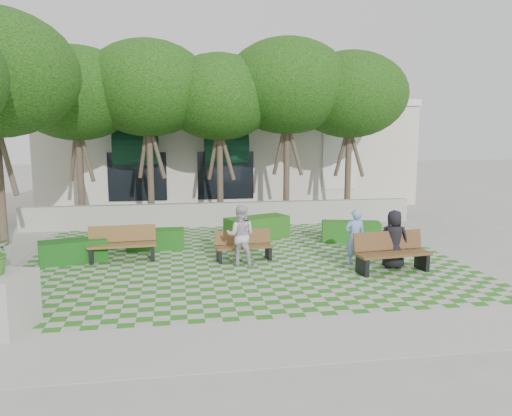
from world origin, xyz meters
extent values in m
plane|color=gray|center=(0.00, 0.00, 0.00)|extent=(90.00, 90.00, 0.00)
plane|color=#2B721E|center=(0.00, 1.00, 0.01)|extent=(12.00, 12.00, 0.00)
cube|color=#9E9B93|center=(0.00, -4.70, 0.01)|extent=(16.00, 2.00, 0.01)
cube|color=#9E9B93|center=(0.00, 6.20, 0.45)|extent=(15.00, 0.36, 0.90)
cube|color=#53361C|center=(3.71, -0.97, 0.49)|extent=(2.03, 0.84, 0.07)
cube|color=#53361C|center=(3.67, -0.68, 0.79)|extent=(1.98, 0.37, 0.50)
cube|color=black|center=(2.83, -1.07, 0.24)|extent=(0.17, 0.56, 0.48)
cube|color=black|center=(4.58, -0.86, 0.24)|extent=(0.17, 0.56, 0.48)
cube|color=brown|center=(0.05, 0.83, 0.40)|extent=(1.65, 0.62, 0.05)
cube|color=brown|center=(0.03, 1.06, 0.65)|extent=(1.62, 0.25, 0.41)
cube|color=black|center=(-0.67, 0.77, 0.20)|extent=(0.13, 0.46, 0.40)
cube|color=black|center=(0.76, 0.89, 0.20)|extent=(0.13, 0.46, 0.40)
cube|color=brown|center=(-3.35, 1.33, 0.47)|extent=(1.90, 0.68, 0.06)
cube|color=brown|center=(-3.37, 1.60, 0.75)|extent=(1.87, 0.24, 0.47)
cube|color=black|center=(-4.18, 1.28, 0.23)|extent=(0.13, 0.52, 0.46)
cube|color=black|center=(-2.52, 1.38, 0.23)|extent=(0.13, 0.52, 0.46)
cube|color=#1A5216|center=(3.90, 2.71, 0.33)|extent=(2.03, 1.21, 0.66)
cube|color=#1E5215|center=(0.89, 3.65, 0.38)|extent=(2.32, 1.63, 0.75)
cube|color=#174F15|center=(-2.48, 2.67, 0.31)|extent=(1.77, 0.73, 0.62)
cube|color=#134814|center=(-4.71, 1.44, 0.31)|extent=(1.92, 1.17, 0.63)
imported|color=#7898DB|center=(3.00, -0.07, 0.77)|extent=(0.59, 0.42, 1.55)
imported|color=black|center=(3.89, -0.59, 0.79)|extent=(0.88, 0.69, 1.58)
imported|color=silver|center=(-0.11, 0.41, 0.83)|extent=(0.94, 0.81, 1.66)
cylinder|color=#47382B|center=(-5.50, 7.60, 1.82)|extent=(0.26, 0.26, 3.64)
ellipsoid|color=#1E4C11|center=(-5.50, 7.60, 5.07)|extent=(4.80, 4.80, 3.60)
cylinder|color=#47382B|center=(-2.80, 7.60, 1.90)|extent=(0.26, 0.26, 3.81)
ellipsoid|color=#1E4C11|center=(-2.80, 7.60, 5.30)|extent=(5.00, 5.00, 3.75)
cylinder|color=#47382B|center=(0.00, 7.60, 1.79)|extent=(0.26, 0.26, 3.58)
ellipsoid|color=#1E4C11|center=(0.00, 7.60, 4.99)|extent=(4.60, 4.60, 3.45)
cylinder|color=#47382B|center=(2.80, 7.60, 1.96)|extent=(0.26, 0.26, 3.92)
ellipsoid|color=#1E4C11|center=(2.80, 7.60, 5.46)|extent=(5.20, 5.20, 3.90)
cylinder|color=#47382B|center=(5.50, 7.60, 1.85)|extent=(0.26, 0.26, 3.70)
ellipsoid|color=#1E4C11|center=(5.50, 7.60, 5.15)|extent=(4.80, 4.80, 3.60)
cylinder|color=#47382B|center=(-7.00, 3.00, 1.90)|extent=(0.26, 0.26, 3.81)
cube|color=beige|center=(1.00, 14.20, 2.50)|extent=(18.00, 8.00, 5.00)
cube|color=white|center=(1.00, 10.20, 5.00)|extent=(18.00, 0.30, 0.30)
cube|color=black|center=(6.00, 10.18, 2.20)|extent=(1.40, 0.10, 2.40)
cylinder|color=#0F3A24|center=(-3.50, 10.18, 3.00)|extent=(3.00, 1.80, 1.80)
cube|color=black|center=(-3.50, 10.18, 1.60)|extent=(2.60, 0.08, 2.20)
cylinder|color=#0F3A24|center=(0.50, 10.18, 3.00)|extent=(3.00, 1.80, 1.80)
cube|color=black|center=(0.50, 10.18, 1.60)|extent=(2.60, 0.08, 2.20)
camera|label=1|loc=(-1.85, -12.83, 3.66)|focal=35.00mm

